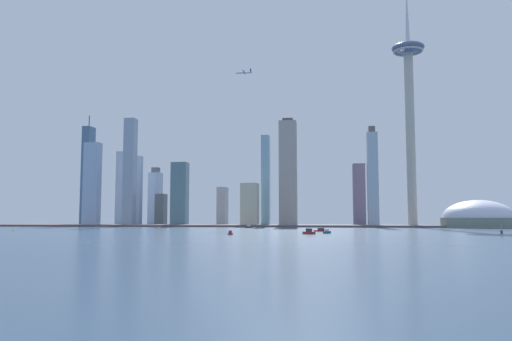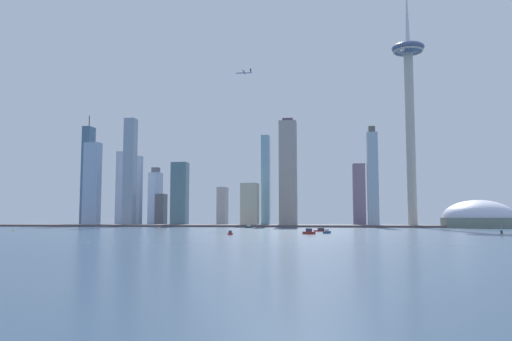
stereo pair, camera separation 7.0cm
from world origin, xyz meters
name	(u,v)px [view 2 (the right image)]	position (x,y,z in m)	size (l,w,h in m)	color
ground_plane	(89,241)	(0.00, 0.00, 0.00)	(6000.00, 6000.00, 0.00)	navy
waterfront_pier	(230,226)	(0.00, 440.94, 1.44)	(784.29, 63.81, 2.89)	#625456
observation_tower	(409,91)	(262.42, 442.11, 196.27)	(46.41, 46.41, 367.60)	#BAB5A7
stadium_dome	(478,219)	(345.71, 425.86, 11.94)	(97.96, 97.96, 47.67)	gray
skyscraper_0	(161,210)	(-131.04, 509.07, 26.24)	(15.22, 20.46, 52.49)	slate
skyscraper_1	(222,206)	(-33.38, 539.71, 32.31)	(14.80, 27.05, 64.62)	#BCADAB
skyscraper_2	(155,198)	(-152.60, 540.16, 47.24)	(20.92, 17.97, 100.01)	#9AACC8
skyscraper_3	(250,205)	(25.47, 465.01, 32.88)	(25.35, 27.70, 65.76)	beige
skyscraper_4	(359,195)	(193.11, 522.69, 49.45)	(18.95, 27.38, 98.91)	slate
skyscraper_5	(180,194)	(-89.72, 478.20, 50.65)	(25.12, 20.05, 101.30)	slate
skyscraper_6	(92,184)	(-223.36, 447.68, 65.74)	(23.67, 16.72, 131.48)	#98B3D4
skyscraper_7	(88,176)	(-256.52, 496.85, 83.38)	(13.78, 22.78, 186.37)	#426381
skyscraper_8	(288,173)	(81.41, 501.09, 84.50)	(27.26, 25.88, 171.94)	#A29D99
skyscraper_9	(137,191)	(-167.95, 494.31, 57.42)	(15.36, 12.11, 114.83)	#9EB2CA
skyscraper_10	(122,188)	(-206.05, 520.59, 62.96)	(14.16, 18.37, 125.92)	#9EAABE
skyscraper_11	(266,181)	(46.46, 492.84, 71.86)	(12.77, 17.92, 143.72)	#80B0C3
skyscraper_12	(130,172)	(-160.28, 445.15, 84.00)	(16.71, 16.72, 168.00)	#8EA0B7
skyscraper_13	(373,178)	(209.10, 453.31, 70.80)	(15.45, 17.16, 147.28)	#9EB6C9
boat_0	(309,232)	(129.20, 137.67, 1.80)	(11.30, 9.05, 9.15)	#A82F29
boat_1	(159,227)	(-71.09, 328.52, 1.44)	(11.61, 16.65, 4.00)	beige
boat_2	(327,232)	(144.26, 159.20, 1.49)	(7.07, 9.27, 4.03)	#274E7B
boat_4	(502,234)	(281.88, 132.66, 1.49)	(4.48, 6.76, 9.37)	beige
boat_5	(321,230)	(137.70, 220.52, 1.29)	(14.74, 8.70, 9.32)	#AA1C2B
boat_6	(230,233)	(65.54, 115.54, 1.30)	(5.63, 8.81, 3.54)	#B92D29
boat_7	(249,227)	(39.75, 368.26, 1.48)	(8.03, 10.96, 4.07)	#0E2A35
channel_buoy_0	(13,230)	(-177.26, 185.59, 1.31)	(1.34, 1.34, 2.62)	yellow
airplane	(244,73)	(22.94, 426.20, 228.78)	(24.37, 23.30, 7.10)	#BAB3CC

